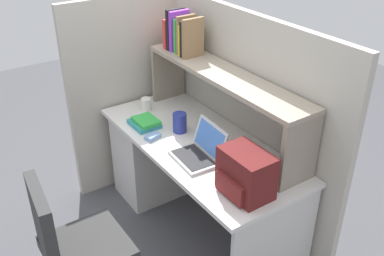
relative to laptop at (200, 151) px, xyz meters
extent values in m
plane|color=#4C4C51|center=(-0.17, 0.10, -0.78)|extent=(8.00, 8.00, 0.00)
cube|color=silver|center=(-0.17, 0.10, -0.07)|extent=(1.60, 0.70, 0.03)
cube|color=beige|center=(-0.72, 0.10, -0.43)|extent=(0.40, 0.64, 0.70)
cube|color=beige|center=(0.61, 0.10, -0.43)|extent=(0.03, 0.64, 0.70)
cube|color=#B2ADA0|center=(-0.17, 0.48, -0.01)|extent=(1.84, 0.05, 1.55)
cube|color=#B2ADA0|center=(-1.02, 0.05, -0.01)|extent=(0.05, 1.06, 1.55)
cube|color=gray|center=(-0.87, 0.30, 0.16)|extent=(0.03, 0.28, 0.42)
cube|color=gray|center=(0.53, 0.30, 0.16)|extent=(0.03, 0.28, 0.42)
cube|color=gray|center=(-0.17, 0.30, 0.38)|extent=(1.44, 0.28, 0.03)
cube|color=red|center=(-0.77, 0.30, 0.51)|extent=(0.03, 0.17, 0.22)
cube|color=black|center=(-0.73, 0.29, 0.55)|extent=(0.03, 0.15, 0.29)
cube|color=purple|center=(-0.69, 0.30, 0.54)|extent=(0.03, 0.16, 0.29)
cube|color=green|center=(-0.66, 0.31, 0.52)|extent=(0.03, 0.16, 0.24)
cube|color=olive|center=(-0.62, 0.31, 0.53)|extent=(0.03, 0.15, 0.27)
cube|color=yellow|center=(-0.59, 0.31, 0.51)|extent=(0.02, 0.16, 0.21)
cube|color=black|center=(-0.56, 0.30, 0.53)|extent=(0.03, 0.15, 0.25)
cube|color=olive|center=(-0.52, 0.30, 0.54)|extent=(0.03, 0.17, 0.27)
cube|color=#B7BABF|center=(0.00, -0.04, -0.04)|extent=(0.32, 0.24, 0.02)
cube|color=black|center=(0.00, -0.05, -0.03)|extent=(0.28, 0.19, 0.00)
cube|color=#B7BABF|center=(0.00, 0.07, 0.07)|extent=(0.31, 0.09, 0.19)
cube|color=#3F72CC|center=(0.00, 0.07, 0.07)|extent=(0.28, 0.07, 0.16)
cube|color=#591919|center=(0.43, 0.01, 0.08)|extent=(0.30, 0.20, 0.26)
cube|color=maroon|center=(0.43, -0.10, 0.02)|extent=(0.22, 0.04, 0.12)
cube|color=#7299C6|center=(-0.37, -0.13, -0.03)|extent=(0.09, 0.12, 0.03)
cylinder|color=white|center=(-0.77, 0.04, 0.00)|extent=(0.08, 0.08, 0.10)
cylinder|color=navy|center=(-0.35, 0.08, 0.02)|extent=(0.10, 0.10, 0.14)
cube|color=teal|center=(-0.57, -0.09, -0.04)|extent=(0.21, 0.17, 0.03)
cube|color=green|center=(-0.55, -0.08, -0.01)|extent=(0.19, 0.15, 0.03)
cube|color=#2D2D2D|center=(0.06, -0.81, -0.33)|extent=(0.44, 0.44, 0.08)
cube|color=#2D2D2D|center=(0.04, -1.01, -0.07)|extent=(0.40, 0.10, 0.44)
camera|label=1|loc=(1.90, -1.35, 1.48)|focal=41.23mm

